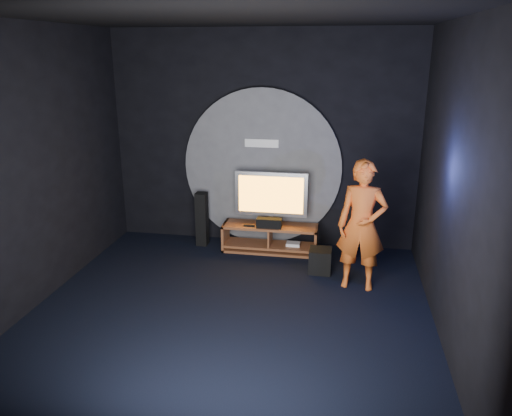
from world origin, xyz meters
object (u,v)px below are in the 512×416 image
Objects in this scene: media_console at (270,240)px; subwoofer at (320,261)px; tower_speaker_left at (202,219)px; tower_speaker_right at (348,232)px; tv at (271,196)px; player at (362,226)px.

media_console is 4.31× the size of subwoofer.
tower_speaker_left is 1.00× the size of tower_speaker_right.
tv is 0.65× the size of player.
tower_speaker_left is at bearing 175.53° from media_console.
media_console is 1.69× the size of tower_speaker_right.
media_console is 1.69× the size of tower_speaker_left.
media_console is 1.89m from player.
tower_speaker_right is at bearing 105.12° from player.
tower_speaker_left is at bearing 161.40° from player.
player is (1.40, -1.12, -0.02)m from tv.
subwoofer is at bearing -20.69° from tower_speaker_left.
tv is at bearing -1.21° from tower_speaker_left.
subwoofer is (0.84, -0.67, -0.02)m from media_console.
tower_speaker_right is 1.03m from player.
tower_speaker_left is 2.18m from subwoofer.
media_console is 1.27m from tower_speaker_right.
tower_speaker_right reaches higher than media_console.
media_console is at bearing -4.47° from tower_speaker_left.
media_console is 1.32× the size of tv.
subwoofer is (2.02, -0.76, -0.28)m from tower_speaker_left.
tv reaches higher than media_console.
tower_speaker_left is at bearing 178.79° from tv.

